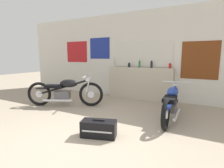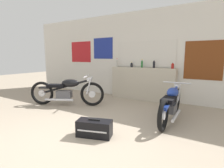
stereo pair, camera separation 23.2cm
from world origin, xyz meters
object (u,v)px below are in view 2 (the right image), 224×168
Objects in this scene: bottle_leftmost at (117,63)px; bottle_left_center at (132,65)px; bottle_rightmost at (173,66)px; motorcycle_black at (67,91)px; motorcycle_blue at (171,103)px; bottle_center at (142,64)px; bottle_right_center at (154,64)px; hard_case_black at (94,128)px.

bottle_leftmost reaches higher than bottle_left_center.
bottle_rightmost is 3.10m from motorcycle_black.
bottle_rightmost is at bearing 34.71° from motorcycle_black.
bottle_leftmost is at bearing 147.38° from motorcycle_blue.
bottle_center is (0.37, -0.03, 0.04)m from bottle_left_center.
bottle_right_center is 1.80m from motorcycle_blue.
bottle_left_center is 2.25m from motorcycle_blue.
motorcycle_black is 2.82m from motorcycle_blue.
bottle_rightmost is (0.55, -0.01, -0.03)m from bottle_right_center.
bottle_center is 0.13× the size of motorcycle_blue.
bottle_left_center reaches higher than motorcycle_black.
hard_case_black is (0.68, -2.91, -0.96)m from bottle_left_center.
bottle_left_center is at bearing 103.12° from hard_case_black.
bottle_right_center is at bearing 2.29° from bottle_center.
bottle_center is at bearing -179.69° from bottle_rightmost.
bottle_rightmost is (1.30, -0.02, 0.01)m from bottle_left_center.
bottle_rightmost is (0.93, 0.00, -0.03)m from bottle_center.
motorcycle_blue is 3.04× the size of hard_case_black.
motorcycle_blue is (1.61, -1.39, -0.72)m from bottle_left_center.
hard_case_black is (-0.62, -2.89, -0.97)m from bottle_rightmost.
bottle_right_center is 0.55m from bottle_rightmost.
bottle_leftmost reaches higher than motorcycle_blue.
bottle_center is at bearing 47.84° from motorcycle_black.
bottle_center is at bearing -177.71° from bottle_right_center.
hard_case_black is at bearing -67.20° from bottle_leftmost.
motorcycle_blue is at bearing -57.95° from bottle_right_center.
bottle_leftmost is 1.98m from motorcycle_black.
bottle_left_center is at bearing 55.75° from motorcycle_black.
motorcycle_black is (-1.93, -1.73, -0.73)m from bottle_right_center.
bottle_leftmost is at bearing -179.68° from bottle_right_center.
bottle_rightmost reaches higher than bottle_left_center.
motorcycle_blue is at bearing 7.08° from motorcycle_black.
bottle_center is 2.42m from motorcycle_black.
motorcycle_black is at bearing -145.29° from bottle_rightmost.
bottle_leftmost is 1.06× the size of bottle_center.
bottle_leftmost is 0.54m from bottle_left_center.
motorcycle_black reaches higher than motorcycle_blue.
bottle_leftmost is 1.66× the size of bottle_left_center.
bottle_leftmost reaches higher than bottle_right_center.
bottle_rightmost is 0.10× the size of motorcycle_black.
hard_case_black is at bearing -83.81° from bottle_center.
bottle_center is at bearing -4.39° from bottle_left_center.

